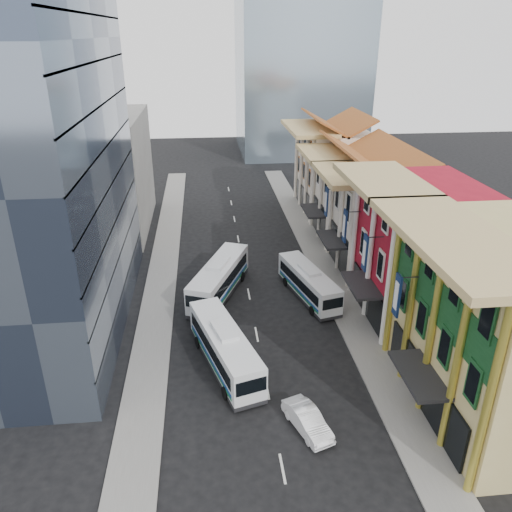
{
  "coord_description": "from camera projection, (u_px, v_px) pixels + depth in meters",
  "views": [
    {
      "loc": [
        -3.73,
        -19.8,
        22.91
      ],
      "look_at": [
        0.36,
        18.85,
        5.38
      ],
      "focal_mm": 35.0,
      "sensor_mm": 36.0,
      "label": 1
    }
  ],
  "objects": [
    {
      "name": "shophouse_cream_mid",
      "position": [
        355.0,
        197.0,
        59.19
      ],
      "size": [
        8.0,
        9.0,
        10.0
      ],
      "primitive_type": "cube",
      "color": "silver",
      "rests_on": "ground"
    },
    {
      "name": "shophouse_red",
      "position": [
        419.0,
        251.0,
        42.01
      ],
      "size": [
        8.0,
        10.0,
        12.0
      ],
      "primitive_type": "cube",
      "color": "maroon",
      "rests_on": "ground"
    },
    {
      "name": "bus_right",
      "position": [
        309.0,
        283.0,
        46.51
      ],
      "size": [
        4.48,
        9.76,
        3.05
      ],
      "primitive_type": null,
      "rotation": [
        0.0,
        0.0,
        0.25
      ],
      "color": "silver",
      "rests_on": "ground"
    },
    {
      "name": "office_block_far",
      "position": [
        104.0,
        173.0,
        61.39
      ],
      "size": [
        10.0,
        18.0,
        14.0
      ],
      "primitive_type": "cube",
      "color": "gray",
      "rests_on": "ground"
    },
    {
      "name": "office_tower",
      "position": [
        25.0,
        148.0,
        37.15
      ],
      "size": [
        12.0,
        26.0,
        30.0
      ],
      "primitive_type": "cube",
      "color": "#39445A",
      "rests_on": "ground"
    },
    {
      "name": "shophouse_cream_near",
      "position": [
        380.0,
        223.0,
        51.03
      ],
      "size": [
        8.0,
        9.0,
        10.0
      ],
      "primitive_type": "cube",
      "color": "silver",
      "rests_on": "ground"
    },
    {
      "name": "shophouse_tan",
      "position": [
        496.0,
        328.0,
        31.13
      ],
      "size": [
        8.0,
        14.0,
        12.0
      ],
      "primitive_type": "cube",
      "color": "tan",
      "rests_on": "ground"
    },
    {
      "name": "ground",
      "position": [
        285.0,
        483.0,
        27.72
      ],
      "size": [
        200.0,
        200.0,
        0.0
      ],
      "primitive_type": "plane",
      "color": "black",
      "rests_on": "ground"
    },
    {
      "name": "sidewalk_left",
      "position": [
        159.0,
        298.0,
        46.82
      ],
      "size": [
        3.0,
        90.0,
        0.15
      ],
      "primitive_type": "cube",
      "color": "slate",
      "rests_on": "ground"
    },
    {
      "name": "shophouse_cream_far",
      "position": [
        334.0,
        170.0,
        68.51
      ],
      "size": [
        8.0,
        12.0,
        11.0
      ],
      "primitive_type": "cube",
      "color": "silver",
      "rests_on": "ground"
    },
    {
      "name": "bus_left_near",
      "position": [
        225.0,
        347.0,
        36.69
      ],
      "size": [
        5.32,
        10.77,
        3.37
      ],
      "primitive_type": null,
      "rotation": [
        0.0,
        0.0,
        0.29
      ],
      "color": "silver",
      "rests_on": "ground"
    },
    {
      "name": "sidewalk_right",
      "position": [
        336.0,
        289.0,
        48.45
      ],
      "size": [
        3.0,
        90.0,
        0.15
      ],
      "primitive_type": "cube",
      "color": "slate",
      "rests_on": "ground"
    },
    {
      "name": "bus_left_far",
      "position": [
        219.0,
        278.0,
        46.89
      ],
      "size": [
        6.38,
        10.98,
        3.47
      ],
      "primitive_type": null,
      "rotation": [
        0.0,
        0.0,
        -0.38
      ],
      "color": "silver",
      "rests_on": "ground"
    },
    {
      "name": "sedan_right",
      "position": [
        307.0,
        420.0,
        31.21
      ],
      "size": [
        2.84,
        4.48,
        1.4
      ],
      "primitive_type": "imported",
      "rotation": [
        0.0,
        0.0,
        0.35
      ],
      "color": "white",
      "rests_on": "ground"
    }
  ]
}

